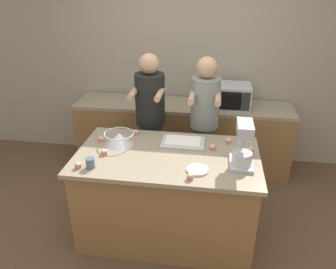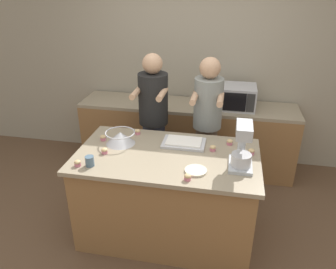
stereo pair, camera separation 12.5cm
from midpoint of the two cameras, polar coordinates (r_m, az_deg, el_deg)
ground_plane at (r=3.57m, az=-1.16°, el=-16.33°), size 16.00×16.00×0.00m
back_wall at (r=4.47m, az=2.40°, el=12.29°), size 10.00×0.06×2.70m
island_counter at (r=3.28m, az=-1.23°, el=-10.40°), size 1.70×0.97×0.91m
back_counter at (r=4.44m, az=1.69°, el=-0.12°), size 2.80×0.60×0.90m
person_left at (r=3.78m, az=-4.01°, el=2.15°), size 0.35×0.51×1.67m
person_right at (r=3.70m, az=5.32°, el=1.59°), size 0.33×0.50×1.65m
stand_mixer at (r=2.84m, az=11.67°, el=-2.11°), size 0.20×0.30×0.40m
mixing_bowl at (r=3.22m, az=-9.58°, el=-0.66°), size 0.29×0.29×0.12m
baking_tray at (r=3.21m, az=1.53°, el=-1.36°), size 0.42×0.27×0.04m
microwave_oven at (r=4.19m, az=10.10°, el=6.65°), size 0.47×0.40×0.28m
drinking_glass at (r=2.90m, az=-14.58°, el=-4.83°), size 0.08×0.08×0.09m
small_plate at (r=2.79m, az=3.88°, el=-6.18°), size 0.19×0.19×0.02m
cupcake_0 at (r=3.33m, az=-12.57°, el=-0.78°), size 0.06×0.06×0.05m
cupcake_1 at (r=3.08m, az=-12.21°, el=-3.04°), size 0.06×0.06×0.05m
cupcake_2 at (r=3.12m, az=6.60°, el=-2.19°), size 0.06×0.06×0.05m
cupcake_3 at (r=3.26m, az=9.41°, el=-1.09°), size 0.06×0.06×0.05m
cupcake_4 at (r=3.13m, az=13.10°, el=-2.60°), size 0.06×0.06×0.05m
cupcake_5 at (r=3.41m, az=-6.67°, el=0.37°), size 0.06×0.06×0.05m
cupcake_6 at (r=2.93m, az=-16.60°, el=-5.17°), size 0.06×0.06×0.05m
cupcake_7 at (r=2.66m, az=2.53°, el=-7.33°), size 0.06×0.06×0.05m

